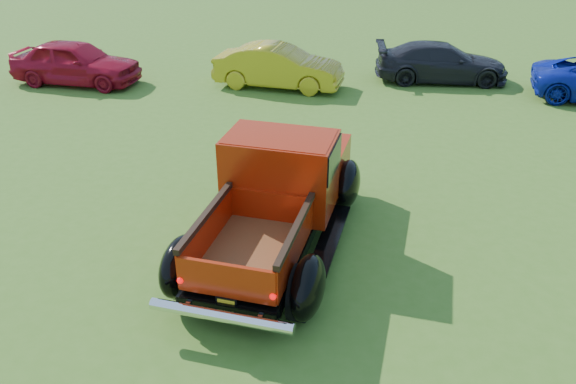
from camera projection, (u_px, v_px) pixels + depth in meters
The scene contains 5 objects.
ground at pixel (280, 251), 9.48m from camera, with size 120.00×120.00×0.00m, color #3D641C.
pickup_truck at pixel (281, 190), 9.55m from camera, with size 2.86×5.25×1.88m.
show_car_red at pixel (76, 62), 17.48m from camera, with size 1.61×4.00×1.36m, color maroon.
show_car_yellow at pixel (278, 67), 17.17m from camera, with size 1.36×3.91×1.29m, color #B29A17.
show_car_grey at pixel (441, 62), 17.78m from camera, with size 1.68×4.13×1.20m, color black.
Camera 1 is at (1.32, -7.77, 5.36)m, focal length 35.00 mm.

